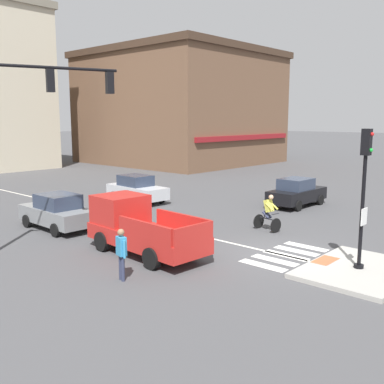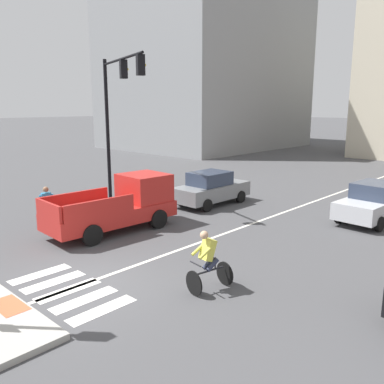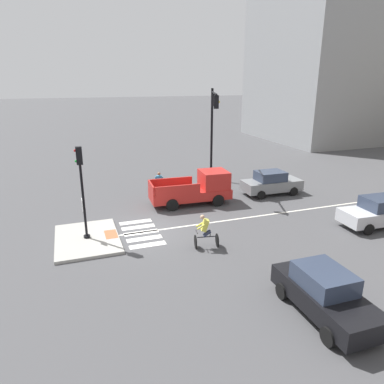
# 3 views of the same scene
# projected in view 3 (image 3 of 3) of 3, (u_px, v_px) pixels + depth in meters

# --- Properties ---
(ground_plane) EXTENTS (300.00, 300.00, 0.00)m
(ground_plane) POSITION_uv_depth(u_px,v_px,m) (148.00, 232.00, 18.77)
(ground_plane) COLOR #474749
(traffic_island) EXTENTS (4.28, 3.05, 0.15)m
(traffic_island) POSITION_uv_depth(u_px,v_px,m) (87.00, 239.00, 17.75)
(traffic_island) COLOR #A3A099
(traffic_island) RESTS_ON ground
(tactile_pad_front) EXTENTS (1.10, 0.60, 0.01)m
(tactile_pad_front) POSITION_uv_depth(u_px,v_px,m) (111.00, 234.00, 18.10)
(tactile_pad_front) COLOR #DB5B38
(tactile_pad_front) RESTS_ON traffic_island
(signal_pole) EXTENTS (0.44, 0.38, 4.58)m
(signal_pole) POSITION_uv_depth(u_px,v_px,m) (82.00, 185.00, 16.89)
(signal_pole) COLOR black
(signal_pole) RESTS_ON traffic_island
(crosswalk_stripe_a) EXTENTS (0.44, 1.80, 0.01)m
(crosswalk_stripe_a) POSITION_uv_depth(u_px,v_px,m) (136.00, 222.00, 20.04)
(crosswalk_stripe_a) COLOR silver
(crosswalk_stripe_a) RESTS_ON ground
(crosswalk_stripe_b) EXTENTS (0.44, 1.80, 0.01)m
(crosswalk_stripe_b) POSITION_uv_depth(u_px,v_px,m) (138.00, 227.00, 19.34)
(crosswalk_stripe_b) COLOR silver
(crosswalk_stripe_b) RESTS_ON ground
(crosswalk_stripe_c) EXTENTS (0.44, 1.80, 0.01)m
(crosswalk_stripe_c) POSITION_uv_depth(u_px,v_px,m) (141.00, 233.00, 18.64)
(crosswalk_stripe_c) COLOR silver
(crosswalk_stripe_c) RESTS_ON ground
(crosswalk_stripe_d) EXTENTS (0.44, 1.80, 0.01)m
(crosswalk_stripe_d) POSITION_uv_depth(u_px,v_px,m) (144.00, 239.00, 17.95)
(crosswalk_stripe_d) COLOR silver
(crosswalk_stripe_d) RESTS_ON ground
(crosswalk_stripe_e) EXTENTS (0.44, 1.80, 0.01)m
(crosswalk_stripe_e) POSITION_uv_depth(u_px,v_px,m) (148.00, 245.00, 17.25)
(crosswalk_stripe_e) COLOR silver
(crosswalk_stripe_e) RESTS_ON ground
(lane_centre_line) EXTENTS (0.14, 28.00, 0.01)m
(lane_centre_line) POSITION_uv_depth(u_px,v_px,m) (307.00, 209.00, 21.98)
(lane_centre_line) COLOR silver
(lane_centre_line) RESTS_ON ground
(traffic_light_mast) EXTENTS (5.20, 2.02, 7.06)m
(traffic_light_mast) POSITION_uv_depth(u_px,v_px,m) (213.00, 120.00, 25.50)
(traffic_light_mast) COLOR black
(traffic_light_mast) RESTS_ON ground
(building_corner_right) EXTENTS (17.25, 20.74, 19.94)m
(building_corner_right) POSITION_uv_depth(u_px,v_px,m) (342.00, 61.00, 46.61)
(building_corner_right) COLOR gray
(building_corner_right) RESTS_ON ground
(car_silver_eastbound_far) EXTENTS (2.01, 4.18, 1.64)m
(car_silver_eastbound_far) POSITION_uv_depth(u_px,v_px,m) (379.00, 212.00, 19.27)
(car_silver_eastbound_far) COLOR silver
(car_silver_eastbound_far) RESTS_ON ground
(car_black_cross_right) EXTENTS (4.12, 1.89, 1.64)m
(car_black_cross_right) POSITION_uv_depth(u_px,v_px,m) (325.00, 293.00, 11.96)
(car_black_cross_right) COLOR black
(car_black_cross_right) RESTS_ON ground
(car_grey_westbound_far) EXTENTS (1.89, 4.13, 1.64)m
(car_grey_westbound_far) POSITION_uv_depth(u_px,v_px,m) (271.00, 183.00, 24.71)
(car_grey_westbound_far) COLOR slate
(car_grey_westbound_far) RESTS_ON ground
(pickup_truck_red_westbound_near) EXTENTS (2.27, 5.20, 2.08)m
(pickup_truck_red_westbound_near) POSITION_uv_depth(u_px,v_px,m) (197.00, 189.00, 22.81)
(pickup_truck_red_westbound_near) COLOR red
(pickup_truck_red_westbound_near) RESTS_ON ground
(cyclist) EXTENTS (0.84, 1.19, 1.68)m
(cyclist) POSITION_uv_depth(u_px,v_px,m) (205.00, 231.00, 16.75)
(cyclist) COLOR black
(cyclist) RESTS_ON ground
(pedestrian_at_curb_left) EXTENTS (0.30, 0.54, 1.67)m
(pedestrian_at_curb_left) POSITION_uv_depth(u_px,v_px,m) (159.00, 182.00, 24.31)
(pedestrian_at_curb_left) COLOR #2D334C
(pedestrian_at_curb_left) RESTS_ON ground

